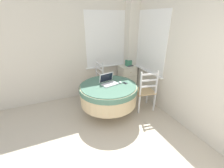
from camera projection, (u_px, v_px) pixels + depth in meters
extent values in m
cube|color=beige|center=(56.00, 52.00, 3.60)|extent=(4.23, 0.06, 2.55)
cube|color=white|center=(106.00, 40.00, 3.96)|extent=(1.10, 0.01, 1.42)
cube|color=white|center=(107.00, 66.00, 4.23)|extent=(1.18, 0.07, 0.02)
cube|color=beige|center=(224.00, 73.00, 2.22)|extent=(0.06, 5.15, 2.55)
cube|color=white|center=(151.00, 42.00, 3.57)|extent=(0.01, 1.10, 1.42)
cube|color=white|center=(147.00, 71.00, 3.86)|extent=(0.07, 1.18, 0.02)
cube|color=beige|center=(131.00, 47.00, 4.19)|extent=(0.28, 0.28, 2.55)
cylinder|color=#4C3D2D|center=(109.00, 113.00, 3.46)|extent=(0.36, 0.36, 0.03)
cylinder|color=#4C3D2D|center=(109.00, 99.00, 3.32)|extent=(0.11, 0.11, 0.67)
cylinder|color=#CCB284|center=(108.00, 94.00, 3.26)|extent=(1.21, 1.21, 0.40)
cylinder|color=#4C7560|center=(108.00, 88.00, 3.20)|extent=(1.24, 1.24, 0.11)
cylinder|color=#4C7560|center=(108.00, 85.00, 3.18)|extent=(1.18, 1.18, 0.02)
cube|color=silver|center=(110.00, 84.00, 3.19)|extent=(0.38, 0.28, 0.02)
cube|color=silver|center=(109.00, 83.00, 3.20)|extent=(0.32, 0.19, 0.00)
cube|color=silver|center=(106.00, 78.00, 3.24)|extent=(0.35, 0.13, 0.20)
cube|color=black|center=(106.00, 78.00, 3.23)|extent=(0.31, 0.11, 0.18)
ellipsoid|color=white|center=(120.00, 82.00, 3.24)|extent=(0.05, 0.08, 0.04)
cube|color=#2D2D33|center=(125.00, 83.00, 3.25)|extent=(0.09, 0.12, 0.01)
cube|color=black|center=(125.00, 83.00, 3.25)|extent=(0.07, 0.09, 0.00)
cube|color=tan|center=(94.00, 82.00, 3.98)|extent=(0.47, 0.49, 0.02)
cube|color=white|center=(85.00, 89.00, 4.13)|extent=(0.04, 0.04, 0.44)
cube|color=white|center=(91.00, 94.00, 3.84)|extent=(0.04, 0.04, 0.44)
cube|color=white|center=(97.00, 86.00, 4.31)|extent=(0.04, 0.04, 0.44)
cube|color=white|center=(103.00, 91.00, 4.02)|extent=(0.04, 0.04, 0.44)
cube|color=white|center=(96.00, 69.00, 4.10)|extent=(0.04, 0.04, 0.54)
cube|color=white|center=(103.00, 73.00, 3.81)|extent=(0.04, 0.04, 0.54)
cube|color=white|center=(99.00, 64.00, 3.87)|extent=(0.08, 0.38, 0.04)
cube|color=white|center=(99.00, 69.00, 3.93)|extent=(0.08, 0.38, 0.04)
cube|color=white|center=(100.00, 74.00, 3.99)|extent=(0.08, 0.38, 0.04)
cube|color=tan|center=(144.00, 91.00, 3.51)|extent=(0.50, 0.48, 0.02)
cube|color=white|center=(147.00, 95.00, 3.81)|extent=(0.04, 0.04, 0.44)
cube|color=white|center=(133.00, 97.00, 3.73)|extent=(0.04, 0.04, 0.44)
cube|color=white|center=(154.00, 102.00, 3.49)|extent=(0.04, 0.04, 0.44)
cube|color=white|center=(139.00, 104.00, 3.40)|extent=(0.04, 0.04, 0.44)
cube|color=white|center=(157.00, 82.00, 3.28)|extent=(0.04, 0.04, 0.54)
cube|color=white|center=(141.00, 84.00, 3.19)|extent=(0.04, 0.04, 0.54)
cube|color=white|center=(150.00, 74.00, 3.15)|extent=(0.38, 0.09, 0.04)
cube|color=white|center=(149.00, 80.00, 3.21)|extent=(0.38, 0.09, 0.04)
cube|color=white|center=(149.00, 86.00, 3.27)|extent=(0.38, 0.09, 0.04)
cube|color=silver|center=(127.00, 78.00, 4.43)|extent=(0.45, 0.39, 0.76)
cube|color=silver|center=(128.00, 66.00, 4.27)|extent=(0.48, 0.41, 0.02)
cube|color=white|center=(131.00, 72.00, 4.16)|extent=(0.40, 0.01, 0.21)
sphere|color=olive|center=(131.00, 73.00, 4.15)|extent=(0.02, 0.02, 0.02)
cube|color=white|center=(130.00, 81.00, 4.26)|extent=(0.40, 0.01, 0.21)
sphere|color=olive|center=(131.00, 81.00, 4.26)|extent=(0.02, 0.02, 0.02)
cube|color=white|center=(130.00, 89.00, 4.37)|extent=(0.40, 0.01, 0.21)
sphere|color=olive|center=(130.00, 89.00, 4.36)|extent=(0.02, 0.02, 0.02)
cube|color=#387A5B|center=(128.00, 63.00, 4.22)|extent=(0.15, 0.14, 0.16)
cube|color=#3F3F44|center=(129.00, 65.00, 4.26)|extent=(0.16, 0.21, 0.02)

